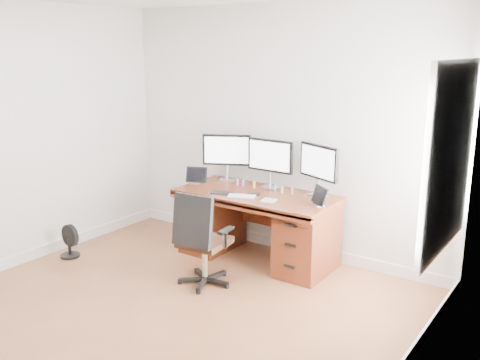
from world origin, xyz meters
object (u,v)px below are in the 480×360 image
Objects in this scene: monitor_center at (270,157)px; desk at (258,224)px; office_chair at (202,255)px; keyboard at (242,196)px; floor_fan at (69,242)px.

desk is at bearing -88.66° from monitor_center.
office_chair reaches higher than desk.
keyboard is at bearing 81.02° from office_chair.
monitor_center reaches higher than desk.
floor_fan is at bearing -140.36° from monitor_center.
office_chair is (-0.08, -0.85, -0.10)m from desk.
monitor_center is (1.72, 1.36, 0.91)m from floor_fan.
desk is at bearing 79.70° from office_chair.
monitor_center is at bearing 90.01° from desk.
office_chair is 1.67m from floor_fan.
desk is at bearing 37.05° from floor_fan.
desk is 4.68× the size of floor_fan.
keyboard reaches higher than floor_fan.
monitor_center is at bearing 61.94° from keyboard.
desk is 1.83× the size of office_chair.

